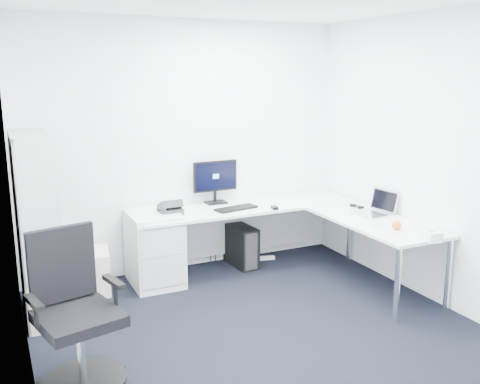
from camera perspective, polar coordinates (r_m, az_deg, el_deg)
name	(u,v)px	position (r m, az deg, el deg)	size (l,w,h in m)	color
ground	(279,348)	(4.43, 4.19, -16.31)	(4.20, 4.20, 0.00)	black
wall_back	(187,147)	(5.86, -5.73, 4.76)	(3.60, 0.02, 2.70)	white
wall_left	(21,208)	(3.47, -22.37, -1.55)	(0.02, 4.20, 2.70)	white
wall_right	(460,165)	(5.09, 22.43, 2.69)	(0.02, 4.20, 2.70)	white
l_desk	(260,246)	(5.66, 2.17, -5.74)	(2.47, 1.38, 0.72)	silver
drawer_pedestal	(154,248)	(5.59, -9.12, -5.97)	(0.49, 0.61, 0.76)	silver
bookshelf	(37,227)	(5.01, -20.82, -3.50)	(0.32, 0.82, 1.65)	#B1B3B3
task_chair	(78,314)	(3.85, -16.85, -12.34)	(0.62, 0.62, 1.11)	black
black_pc_tower	(241,246)	(6.08, 0.14, -5.75)	(0.21, 0.47, 0.46)	black
beige_pc_tower	(99,271)	(5.57, -14.79, -8.10)	(0.20, 0.44, 0.42)	beige
power_strip	(261,258)	(6.31, 2.29, -7.08)	(0.31, 0.05, 0.04)	white
monitor	(216,182)	(5.91, -2.62, 1.11)	(0.51, 0.16, 0.49)	black
black_keyboard	(236,208)	(5.69, -0.41, -1.75)	(0.46, 0.16, 0.02)	black
mouse	(275,208)	(5.71, 3.71, -1.68)	(0.06, 0.10, 0.03)	black
desk_phone	(170,207)	(5.51, -7.45, -1.61)	(0.22, 0.22, 0.15)	#272729
laptop	(370,203)	(5.60, 13.69, -1.17)	(0.35, 0.34, 0.25)	silver
white_keyboard	(361,221)	(5.35, 12.78, -3.04)	(0.11, 0.37, 0.01)	white
headphones	(357,205)	(5.90, 12.37, -1.41)	(0.11, 0.17, 0.04)	black
orange_fruit	(397,225)	(5.15, 16.37, -3.42)	(0.09, 0.09, 0.09)	orange
tissue_box	(428,235)	(4.95, 19.45, -4.32)	(0.12, 0.24, 0.08)	white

